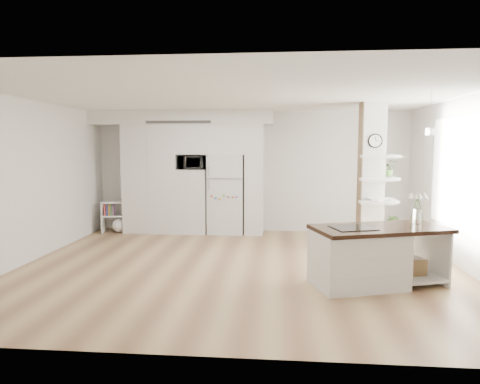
{
  "coord_description": "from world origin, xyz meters",
  "views": [
    {
      "loc": [
        0.61,
        -6.69,
        1.91
      ],
      "look_at": [
        -0.06,
        0.9,
        1.11
      ],
      "focal_mm": 32.0,
      "sensor_mm": 36.0,
      "label": 1
    }
  ],
  "objects_px": {
    "kitchen_island": "(366,255)",
    "bookshelf": "(117,219)",
    "floor_plant_a": "(405,235)",
    "refrigerator": "(226,194)"
  },
  "relations": [
    {
      "from": "kitchen_island",
      "to": "bookshelf",
      "type": "distance_m",
      "value": 5.83
    },
    {
      "from": "bookshelf",
      "to": "floor_plant_a",
      "type": "xyz_separation_m",
      "value": [
        5.97,
        -1.09,
        -0.04
      ]
    },
    {
      "from": "refrigerator",
      "to": "floor_plant_a",
      "type": "height_order",
      "value": "refrigerator"
    },
    {
      "from": "kitchen_island",
      "to": "floor_plant_a",
      "type": "relative_size",
      "value": 3.75
    },
    {
      "from": "refrigerator",
      "to": "floor_plant_a",
      "type": "relative_size",
      "value": 3.29
    },
    {
      "from": "bookshelf",
      "to": "floor_plant_a",
      "type": "height_order",
      "value": "bookshelf"
    },
    {
      "from": "refrigerator",
      "to": "kitchen_island",
      "type": "distance_m",
      "value": 4.23
    },
    {
      "from": "refrigerator",
      "to": "floor_plant_a",
      "type": "bearing_deg",
      "value": -19.86
    },
    {
      "from": "refrigerator",
      "to": "floor_plant_a",
      "type": "distance_m",
      "value": 3.8
    },
    {
      "from": "kitchen_island",
      "to": "bookshelf",
      "type": "bearing_deg",
      "value": 127.65
    }
  ]
}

